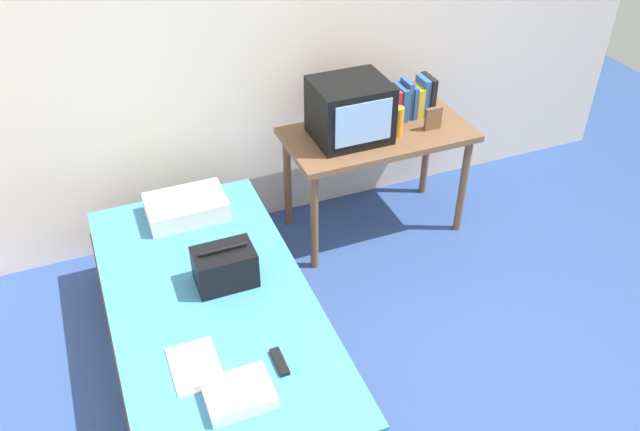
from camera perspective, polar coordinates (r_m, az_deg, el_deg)
ground_plane at (r=3.42m, az=8.52°, el=-17.69°), size 8.00×8.00×0.00m
wall_back at (r=4.09m, az=-3.83°, el=15.76°), size 5.20×0.10×2.60m
bed at (r=3.47m, az=-8.96°, el=-10.29°), size 1.00×2.00×0.50m
desk at (r=4.18m, az=4.95°, el=6.14°), size 1.16×0.60×0.74m
tv at (r=3.97m, az=2.61°, el=9.07°), size 0.44×0.39×0.36m
water_bottle at (r=4.06m, az=6.72°, el=8.07°), size 0.07×0.07×0.19m
book_row at (r=4.29m, az=7.97°, el=9.95°), size 0.27×0.16×0.25m
picture_frame at (r=4.16m, az=9.75°, el=8.26°), size 0.11×0.02×0.15m
pillow at (r=3.83m, az=-11.46°, el=0.71°), size 0.44×0.30×0.12m
handbag at (r=3.32m, az=-8.22°, el=-4.41°), size 0.30×0.20×0.22m
magazine at (r=3.02m, az=-10.73°, el=-12.65°), size 0.21×0.29×0.01m
remote_dark at (r=2.98m, az=-3.51°, el=-12.50°), size 0.04×0.16×0.02m
folded_towel at (r=2.86m, az=-7.01°, el=-15.02°), size 0.28×0.22×0.06m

